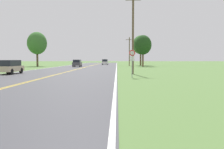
{
  "coord_description": "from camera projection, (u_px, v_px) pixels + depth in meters",
  "views": [
    {
      "loc": [
        6.87,
        2.51,
        1.76
      ],
      "look_at": [
        6.62,
        14.06,
        1.01
      ],
      "focal_mm": 38.0,
      "sensor_mm": 36.0,
      "label": 1
    }
  ],
  "objects": [
    {
      "name": "traffic_sign",
      "position": [
        132.0,
        57.0,
        22.26
      ],
      "size": [
        0.6,
        0.1,
        2.65
      ],
      "color": "gray",
      "rests_on": "ground"
    },
    {
      "name": "utility_pole_midground",
      "position": [
        133.0,
        33.0,
        27.64
      ],
      "size": [
        1.8,
        0.24,
        9.21
      ],
      "color": "brown",
      "rests_on": "ground"
    },
    {
      "name": "utility_pole_far",
      "position": [
        129.0,
        51.0,
        60.28
      ],
      "size": [
        1.8,
        0.24,
        7.29
      ],
      "color": "brown",
      "rests_on": "ground"
    },
    {
      "name": "tree_behind_sign",
      "position": [
        37.0,
        43.0,
        57.56
      ],
      "size": [
        4.7,
        4.7,
        8.33
      ],
      "color": "brown",
      "rests_on": "ground"
    },
    {
      "name": "tree_left_verge",
      "position": [
        143.0,
        45.0,
        57.02
      ],
      "size": [
        4.07,
        4.07,
        7.52
      ],
      "color": "brown",
      "rests_on": "ground"
    },
    {
      "name": "car_dark_grey_suv_receding",
      "position": [
        77.0,
        63.0,
        53.92
      ],
      "size": [
        1.85,
        4.38,
        1.63
      ],
      "rotation": [
        0.0,
        0.0,
        1.6
      ],
      "color": "black",
      "rests_on": "ground"
    },
    {
      "name": "tree_mid_treeline",
      "position": [
        141.0,
        45.0,
        66.23
      ],
      "size": [
        4.55,
        4.55,
        8.37
      ],
      "color": "brown",
      "rests_on": "ground"
    },
    {
      "name": "car_champagne_hatchback_mid_far",
      "position": [
        9.0,
        67.0,
        27.94
      ],
      "size": [
        1.98,
        4.12,
        1.65
      ],
      "rotation": [
        0.0,
        0.0,
        1.54
      ],
      "color": "black",
      "rests_on": "ground"
    },
    {
      "name": "car_white_hatchback_distant",
      "position": [
        105.0,
        62.0,
        76.02
      ],
      "size": [
        1.94,
        3.98,
        1.69
      ],
      "rotation": [
        0.0,
        0.0,
        -1.6
      ],
      "color": "black",
      "rests_on": "ground"
    }
  ]
}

